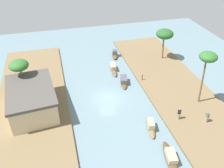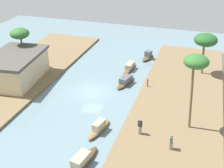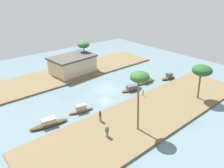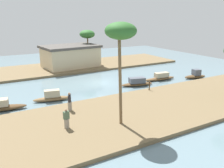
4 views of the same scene
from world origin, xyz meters
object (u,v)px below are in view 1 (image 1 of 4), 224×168
(mooring_post, at_px, (142,77))
(palm_tree_left_far, at_px, (165,34))
(sampan_with_red_awning, at_px, (171,158))
(sampan_foreground, at_px, (151,126))
(palm_tree_left_near, at_px, (208,58))
(sampan_near_left_bank, at_px, (124,81))
(sampan_open_hull, at_px, (113,68))
(riverside_building, at_px, (32,99))
(person_on_near_bank, at_px, (179,114))
(palm_tree_right_tall, at_px, (19,66))
(person_by_mooring, at_px, (207,118))
(sampan_with_tall_canopy, at_px, (115,54))

(mooring_post, distance_m, palm_tree_left_far, 10.16)
(sampan_with_red_awning, height_order, sampan_foreground, sampan_foreground)
(palm_tree_left_near, bearing_deg, sampan_near_left_bank, 48.13)
(sampan_foreground, bearing_deg, sampan_near_left_bank, 13.01)
(sampan_open_hull, bearing_deg, riverside_building, 126.27)
(sampan_with_red_awning, bearing_deg, sampan_near_left_bank, 11.44)
(sampan_with_red_awning, height_order, riverside_building, riverside_building)
(sampan_near_left_bank, xyz_separation_m, sampan_foreground, (-11.27, -0.24, 0.02))
(person_on_near_bank, bearing_deg, riverside_building, -172.72)
(palm_tree_right_tall, bearing_deg, palm_tree_left_near, -107.86)
(person_on_near_bank, bearing_deg, person_by_mooring, 3.91)
(sampan_open_hull, distance_m, riverside_building, 16.23)
(person_by_mooring, bearing_deg, sampan_with_tall_canopy, 7.28)
(mooring_post, distance_m, palm_tree_left_near, 11.72)
(sampan_with_tall_canopy, height_order, sampan_foreground, sampan_with_tall_canopy)
(sampan_foreground, bearing_deg, mooring_post, -2.94)
(mooring_post, distance_m, palm_tree_right_tall, 19.38)
(sampan_open_hull, bearing_deg, sampan_foreground, -171.72)
(sampan_open_hull, relative_size, mooring_post, 4.81)
(sampan_with_tall_canopy, xyz_separation_m, mooring_post, (-10.07, -2.03, 0.41))
(palm_tree_right_tall, relative_size, riverside_building, 0.61)
(sampan_near_left_bank, distance_m, palm_tree_left_near, 13.98)
(sampan_foreground, height_order, palm_tree_right_tall, palm_tree_right_tall)
(riverside_building, bearing_deg, sampan_near_left_bank, -80.69)
(sampan_open_hull, bearing_deg, palm_tree_right_tall, 111.94)
(sampan_open_hull, relative_size, palm_tree_right_tall, 0.84)
(sampan_open_hull, xyz_separation_m, person_on_near_bank, (-15.22, -5.10, 0.66))
(sampan_near_left_bank, height_order, palm_tree_left_near, palm_tree_left_near)
(riverside_building, bearing_deg, palm_tree_left_near, -105.77)
(sampan_foreground, relative_size, person_on_near_bank, 2.33)
(person_on_near_bank, relative_size, palm_tree_right_tall, 0.29)
(person_on_near_bank, bearing_deg, palm_tree_left_far, 100.24)
(person_by_mooring, distance_m, riverside_building, 23.73)
(riverside_building, bearing_deg, sampan_open_hull, -64.48)
(person_on_near_bank, xyz_separation_m, palm_tree_left_far, (16.78, -5.13, 4.20))
(sampan_with_red_awning, height_order, person_by_mooring, person_by_mooring)
(person_on_near_bank, bearing_deg, mooring_post, 124.68)
(sampan_with_red_awning, xyz_separation_m, person_on_near_bank, (5.88, -3.96, 0.64))
(sampan_foreground, bearing_deg, sampan_with_tall_canopy, 9.54)
(sampan_near_left_bank, xyz_separation_m, palm_tree_right_tall, (-0.09, 15.70, 5.13))
(sampan_with_red_awning, distance_m, sampan_foreground, 5.35)
(mooring_post, bearing_deg, palm_tree_left_near, -142.43)
(sampan_foreground, bearing_deg, sampan_open_hull, 15.05)
(sampan_with_tall_canopy, xyz_separation_m, person_on_near_bank, (-20.40, -3.38, 0.62))
(mooring_post, height_order, palm_tree_left_far, palm_tree_left_far)
(sampan_with_tall_canopy, distance_m, mooring_post, 10.28)
(sampan_with_tall_canopy, bearing_deg, palm_tree_left_far, -100.12)
(person_on_near_bank, bearing_deg, sampan_with_tall_canopy, 126.65)
(sampan_near_left_bank, distance_m, sampan_with_red_awning, 16.62)
(sampan_foreground, distance_m, palm_tree_left_far, 20.26)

